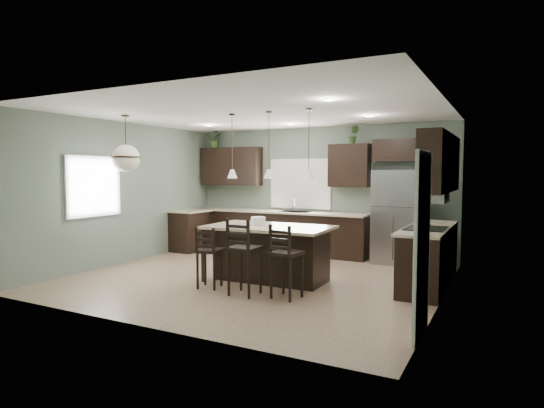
{
  "coord_description": "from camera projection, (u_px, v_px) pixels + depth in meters",
  "views": [
    {
      "loc": [
        3.8,
        -6.67,
        1.81
      ],
      "look_at": [
        0.1,
        0.4,
        1.25
      ],
      "focal_mm": 30.0,
      "sensor_mm": 36.0,
      "label": 1
    }
  ],
  "objects": [
    {
      "name": "wall_oven_front",
      "position": [
        406.0,
        258.0,
        7.17
      ],
      "size": [
        0.01,
        0.72,
        0.6
      ],
      "primitive_type": "cube",
      "color": "gray",
      "rests_on": "right_lower_cabs"
    },
    {
      "name": "chandelier",
      "position": [
        126.0,
        144.0,
        7.87
      ],
      "size": [
        0.51,
        0.51,
        0.99
      ],
      "primitive_type": null,
      "color": "#F0E9C5",
      "rests_on": "room_shell"
    },
    {
      "name": "pantry_door",
      "position": [
        422.0,
        244.0,
        4.96
      ],
      "size": [
        0.04,
        0.82,
        2.04
      ],
      "primitive_type": "cube",
      "color": "white",
      "rests_on": "ground"
    },
    {
      "name": "bar_stool_left",
      "position": [
        209.0,
        257.0,
        7.08
      ],
      "size": [
        0.42,
        0.42,
        0.97
      ],
      "primitive_type": "cube",
      "rotation": [
        0.0,
        0.0,
        0.2
      ],
      "color": "black",
      "rests_on": "ground"
    },
    {
      "name": "serving_dish",
      "position": [
        258.0,
        221.0,
        7.57
      ],
      "size": [
        0.24,
        0.24,
        0.14
      ],
      "primitive_type": "cylinder",
      "color": "white",
      "rests_on": "kitchen_island"
    },
    {
      "name": "pendant_center",
      "position": [
        269.0,
        145.0,
        7.4
      ],
      "size": [
        0.17,
        0.17,
        1.1
      ],
      "primitive_type": null,
      "color": "white",
      "rests_on": "room_shell"
    },
    {
      "name": "window_back",
      "position": [
        300.0,
        184.0,
        10.27
      ],
      "size": [
        1.35,
        0.02,
        1.0
      ],
      "primitive_type": "cube",
      "color": "white",
      "rests_on": "room_shell"
    },
    {
      "name": "sink_inset",
      "position": [
        295.0,
        212.0,
        10.05
      ],
      "size": [
        0.7,
        0.45,
        0.01
      ],
      "primitive_type": "cube",
      "color": "gray",
      "rests_on": "back_countertop"
    },
    {
      "name": "room_shell",
      "position": [
        256.0,
        179.0,
        7.66
      ],
      "size": [
        6.0,
        6.0,
        6.0
      ],
      "color": "slate",
      "rests_on": "ground"
    },
    {
      "name": "pendant_right",
      "position": [
        309.0,
        144.0,
        7.08
      ],
      "size": [
        0.17,
        0.17,
        1.1
      ],
      "primitive_type": null,
      "color": "white",
      "rests_on": "room_shell"
    },
    {
      "name": "cooktop",
      "position": [
        426.0,
        228.0,
        7.0
      ],
      "size": [
        0.58,
        0.75,
        0.02
      ],
      "primitive_type": "cube",
      "color": "black",
      "rests_on": "right_countertop"
    },
    {
      "name": "back_countertop",
      "position": [
        276.0,
        212.0,
        10.25
      ],
      "size": [
        4.2,
        0.66,
        0.04
      ],
      "primitive_type": "cube",
      "color": "beige",
      "rests_on": "back_lower_cabs"
    },
    {
      "name": "right_upper_cabs",
      "position": [
        440.0,
        163.0,
        7.1
      ],
      "size": [
        0.34,
        2.35,
        0.9
      ],
      "primitive_type": "cube",
      "color": "black",
      "rests_on": "room_shell"
    },
    {
      "name": "pendant_left",
      "position": [
        232.0,
        146.0,
        7.71
      ],
      "size": [
        0.17,
        0.17,
        1.1
      ],
      "primitive_type": null,
      "color": "white",
      "rests_on": "room_shell"
    },
    {
      "name": "window_left",
      "position": [
        93.0,
        186.0,
        8.35
      ],
      "size": [
        0.02,
        1.1,
        1.0
      ],
      "primitive_type": "cube",
      "color": "white",
      "rests_on": "room_shell"
    },
    {
      "name": "bar_stool_right",
      "position": [
        287.0,
        261.0,
        6.49
      ],
      "size": [
        0.45,
        0.45,
        1.08
      ],
      "primitive_type": "cube",
      "rotation": [
        0.0,
        0.0,
        -0.13
      ],
      "color": "black",
      "rests_on": "ground"
    },
    {
      "name": "right_lower_cabs",
      "position": [
        429.0,
        257.0,
        7.27
      ],
      "size": [
        0.6,
        2.35,
        0.9
      ],
      "primitive_type": "cube",
      "color": "black",
      "rests_on": "ground"
    },
    {
      "name": "refrigerator",
      "position": [
        398.0,
        217.0,
        8.99
      ],
      "size": [
        0.9,
        0.74,
        1.85
      ],
      "primitive_type": "cube",
      "color": "gray",
      "rests_on": "ground"
    },
    {
      "name": "right_countertop",
      "position": [
        429.0,
        228.0,
        7.25
      ],
      "size": [
        0.66,
        2.35,
        0.04
      ],
      "primitive_type": "cube",
      "color": "beige",
      "rests_on": "right_lower_cabs"
    },
    {
      "name": "fridge_header",
      "position": [
        400.0,
        150.0,
        9.04
      ],
      "size": [
        1.05,
        0.34,
        0.45
      ],
      "primitive_type": "cube",
      "color": "black",
      "rests_on": "room_shell"
    },
    {
      "name": "back_upper_right",
      "position": [
        349.0,
        166.0,
        9.55
      ],
      "size": [
        0.85,
        0.34,
        0.9
      ],
      "primitive_type": "cube",
      "color": "black",
      "rests_on": "room_shell"
    },
    {
      "name": "plant_back_right",
      "position": [
        354.0,
        135.0,
        9.44
      ],
      "size": [
        0.25,
        0.22,
        0.38
      ],
      "primitive_type": "imported",
      "rotation": [
        0.0,
        0.0,
        0.29
      ],
      "color": "#355927",
      "rests_on": "back_upper_right"
    },
    {
      "name": "kitchen_island",
      "position": [
        269.0,
        254.0,
        7.52
      ],
      "size": [
        2.06,
        1.2,
        0.92
      ],
      "primitive_type": "cube",
      "rotation": [
        0.0,
        0.0,
        0.02
      ],
      "color": "black",
      "rests_on": "ground"
    },
    {
      "name": "bar_stool_center",
      "position": [
        245.0,
        257.0,
        6.66
      ],
      "size": [
        0.42,
        0.42,
        1.14
      ],
      "primitive_type": "cube",
      "rotation": [
        0.0,
        0.0,
        0.0
      ],
      "color": "black",
      "rests_on": "ground"
    },
    {
      "name": "plant_back_left",
      "position": [
        215.0,
        139.0,
        11.05
      ],
      "size": [
        0.39,
        0.35,
        0.42
      ],
      "primitive_type": "imported",
      "rotation": [
        0.0,
        0.0,
        0.06
      ],
      "color": "#335224",
      "rests_on": "back_upper_left"
    },
    {
      "name": "faucet",
      "position": [
        294.0,
        205.0,
        10.01
      ],
      "size": [
        0.02,
        0.02,
        0.28
      ],
      "primitive_type": "cylinder",
      "color": "silver",
      "rests_on": "back_countertop"
    },
    {
      "name": "microwave",
      "position": [
        434.0,
        189.0,
        6.91
      ],
      "size": [
        0.4,
        0.75,
        0.4
      ],
      "primitive_type": "cube",
      "color": "gray",
      "rests_on": "right_upper_cabs"
    },
    {
      "name": "back_upper_left",
      "position": [
        231.0,
        166.0,
        10.92
      ],
      "size": [
        1.55,
        0.34,
        0.9
      ],
      "primitive_type": "cube",
      "color": "black",
      "rests_on": "room_shell"
    },
    {
      "name": "left_return_cabs",
      "position": [
        191.0,
        231.0,
        10.5
      ],
      "size": [
        0.6,
        0.9,
        0.9
      ],
      "primitive_type": "cube",
      "color": "black",
      "rests_on": "ground"
    },
    {
      "name": "ground",
      "position": [
        256.0,
        278.0,
        7.78
      ],
      "size": [
        6.0,
        6.0,
        0.0
      ],
      "primitive_type": "plane",
      "color": "#9E8466",
      "rests_on": "ground"
    },
    {
      "name": "left_return_countertop",
      "position": [
        191.0,
        211.0,
        10.46
      ],
      "size": [
        0.66,
        0.96,
        0.04
      ],
      "primitive_type": "cube",
      "color": "beige",
      "rests_on": "left_return_cabs"
    },
    {
      "name": "back_lower_cabs",
      "position": [
        277.0,
        232.0,
        10.31
      ],
      "size": [
        4.2,
        0.6,
        0.9
      ],
      "primitive_type": "cube",
      "color": "black",
      "rests_on": "ground"
    }
  ]
}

